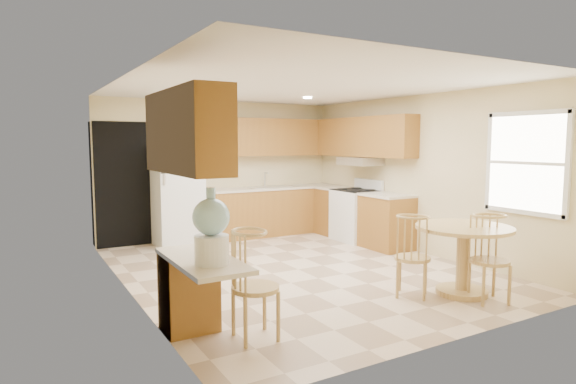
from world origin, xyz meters
TOP-DOWN VIEW (x-y plane):
  - floor at (0.00, 0.00)m, footprint 5.50×5.50m
  - ceiling at (0.00, 0.00)m, footprint 4.50×5.50m
  - wall_back at (0.00, 2.75)m, footprint 4.50×0.02m
  - wall_front at (0.00, -2.75)m, footprint 4.50×0.02m
  - wall_left at (-2.25, 0.00)m, footprint 0.02×5.50m
  - wall_right at (2.25, 0.00)m, footprint 0.02×5.50m
  - doorway at (-1.75, 2.73)m, footprint 0.90×0.02m
  - base_cab_back at (0.88, 2.45)m, footprint 2.75×0.60m
  - counter_back at (0.88, 2.45)m, footprint 2.75×0.63m
  - base_cab_right_a at (1.95, 1.85)m, footprint 0.60×0.59m
  - counter_right_a at (1.95, 1.85)m, footprint 0.63×0.59m
  - base_cab_right_b at (1.95, 0.40)m, footprint 0.60×0.80m
  - counter_right_b at (1.95, 0.40)m, footprint 0.63×0.80m
  - upper_cab_back at (0.88, 2.58)m, footprint 2.75×0.33m
  - upper_cab_right at (2.08, 1.21)m, footprint 0.33×2.42m
  - upper_cab_left at (-2.08, -1.60)m, footprint 0.33×1.40m
  - sink at (0.85, 2.45)m, footprint 0.78×0.44m
  - range_hood at (2.00, 1.18)m, footprint 0.50×0.76m
  - desk_pedestal at (-2.00, -1.32)m, footprint 0.48×0.42m
  - desk_top at (-2.00, -1.70)m, footprint 0.50×1.20m
  - window at (2.23, -1.85)m, footprint 0.06×1.12m
  - can_light_a at (-0.50, 1.20)m, footprint 0.14×0.14m
  - can_light_b at (0.90, 1.20)m, footprint 0.14×0.14m
  - refrigerator at (-0.95, 2.40)m, footprint 0.76×0.74m
  - stove at (1.92, 1.18)m, footprint 0.65×0.76m
  - dining_table at (1.09, -1.88)m, footprint 1.09×1.09m
  - chair_table_a at (0.54, -1.72)m, footprint 0.41×0.51m
  - chair_table_b at (1.14, -2.29)m, footprint 0.42×0.47m
  - chair_desk at (-1.55, -1.91)m, footprint 0.43×0.56m
  - water_crock at (-2.00, -1.93)m, footprint 0.30×0.30m

SIDE VIEW (x-z plane):
  - floor at x=0.00m, z-range 0.00..0.00m
  - desk_pedestal at x=-2.00m, z-range 0.00..0.72m
  - base_cab_back at x=0.88m, z-range 0.00..0.87m
  - base_cab_right_a at x=1.95m, z-range 0.00..0.87m
  - base_cab_right_b at x=1.95m, z-range 0.00..0.87m
  - stove at x=1.92m, z-range -0.08..1.01m
  - dining_table at x=1.09m, z-range 0.12..0.93m
  - chair_table_a at x=0.54m, z-range 0.10..1.03m
  - chair_table_b at x=1.14m, z-range 0.10..1.06m
  - chair_desk at x=-1.55m, z-range 0.11..1.09m
  - desk_top at x=-2.00m, z-range 0.73..0.77m
  - refrigerator at x=-0.95m, z-range 0.00..1.73m
  - counter_back at x=0.88m, z-range 0.87..0.91m
  - counter_right_a at x=1.95m, z-range 0.87..0.91m
  - counter_right_b at x=1.95m, z-range 0.87..0.91m
  - sink at x=0.85m, z-range 0.91..0.92m
  - doorway at x=-1.75m, z-range 0.00..2.10m
  - water_crock at x=-2.00m, z-range 0.74..1.37m
  - wall_back at x=0.00m, z-range 0.00..2.50m
  - wall_front at x=0.00m, z-range 0.00..2.50m
  - wall_left at x=-2.25m, z-range 0.00..2.50m
  - wall_right at x=2.25m, z-range 0.00..2.50m
  - range_hood at x=2.00m, z-range 1.35..1.49m
  - window at x=2.23m, z-range 0.85..2.15m
  - upper_cab_back at x=0.88m, z-range 1.50..2.20m
  - upper_cab_right at x=2.08m, z-range 1.50..2.20m
  - upper_cab_left at x=-2.08m, z-range 1.50..2.20m
  - can_light_a at x=-0.50m, z-range 2.48..2.49m
  - can_light_b at x=0.90m, z-range 2.48..2.49m
  - ceiling at x=0.00m, z-range 2.49..2.51m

